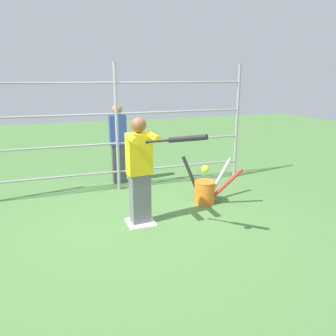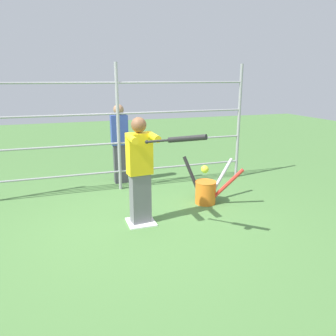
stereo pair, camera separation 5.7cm
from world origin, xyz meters
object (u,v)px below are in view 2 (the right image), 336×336
softball_in_flight (205,169)px  bystander_behind_fence (120,143)px  bat_bucket (207,190)px  baseball_bat_swinging (182,139)px  batter (140,168)px

softball_in_flight → bystander_behind_fence: 2.90m
bat_bucket → bystander_behind_fence: size_ratio=0.57×
baseball_bat_swinging → bat_bucket: 1.91m
batter → baseball_bat_swinging: bearing=112.4°
softball_in_flight → bystander_behind_fence: bystander_behind_fence is taller
bystander_behind_fence → batter: bearing=87.4°
bystander_behind_fence → bat_bucket: bearing=125.8°
softball_in_flight → bat_bucket: softball_in_flight is taller
baseball_bat_swinging → bystander_behind_fence: (0.23, -2.82, -0.55)m
baseball_bat_swinging → softball_in_flight: size_ratio=6.98×
bystander_behind_fence → baseball_bat_swinging: bearing=94.6°
batter → bystander_behind_fence: bearing=-92.6°
bat_bucket → bystander_behind_fence: 2.07m
bat_bucket → batter: bearing=19.1°
batter → softball_in_flight: size_ratio=16.16×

